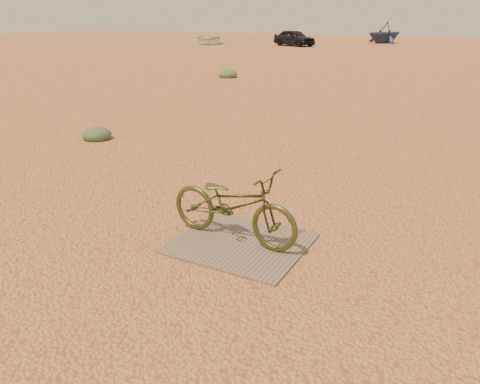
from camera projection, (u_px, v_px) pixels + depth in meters
The scene contains 8 objects.
ground at pixel (192, 251), 5.16m from camera, with size 120.00×120.00×0.00m, color #CE874C.
plywood_board at pixel (240, 243), 5.31m from camera, with size 1.46×1.28×0.02m, color #77604F.
bicycle at pixel (233, 204), 5.24m from camera, with size 0.57×1.62×0.85m, color #3F461D.
car at pixel (294, 38), 39.25m from camera, with size 1.57×3.89×1.32m, color black.
boat_near_left at pixel (208, 38), 42.13m from camera, with size 3.38×4.74×0.98m, color silver.
boat_far_left at pixel (385, 32), 43.02m from camera, with size 3.15×3.64×1.92m, color navy.
kale_a at pixel (97, 139), 9.82m from camera, with size 0.61×0.61×0.33m, color #4B6540.
kale_c at pixel (228, 77), 19.55m from camera, with size 0.77×0.77×0.42m, color #4B6540.
Camera 1 is at (2.65, -3.79, 2.44)m, focal length 35.00 mm.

